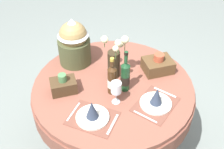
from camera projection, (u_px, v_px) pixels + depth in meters
ground at (113, 141)px, 2.71m from camera, size 8.00×8.00×0.00m
dining_table at (113, 96)px, 2.31m from camera, size 1.33×1.33×0.76m
place_setting_left at (92, 114)px, 1.92m from camera, size 0.43×0.42×0.16m
place_setting_right at (156, 100)px, 2.02m from camera, size 0.43×0.41×0.16m
flower_vase at (115, 58)px, 2.20m from camera, size 0.20×0.24×0.37m
wine_bottle_left at (112, 80)px, 2.08m from camera, size 0.07×0.07×0.33m
wine_bottle_right at (125, 76)px, 2.10m from camera, size 0.07×0.07×0.36m
wine_glass_left at (116, 88)px, 1.98m from camera, size 0.08×0.08×0.19m
gift_tub_back_left at (74, 40)px, 2.32m from camera, size 0.28×0.28×0.43m
woven_basket_side_left at (63, 85)px, 2.13m from camera, size 0.20×0.14×0.17m
woven_basket_side_right at (158, 65)px, 2.32m from camera, size 0.24×0.19×0.17m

